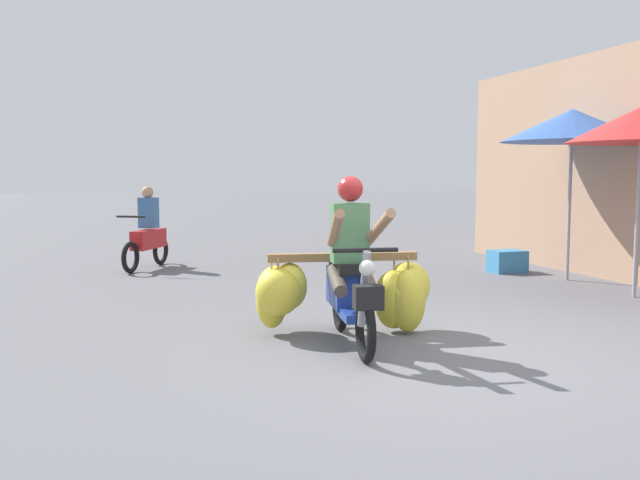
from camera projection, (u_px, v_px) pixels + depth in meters
ground_plane at (445, 362)px, 5.79m from camera, size 120.00×120.00×0.00m
motorbike_main_loaded at (345, 287)px, 6.67m from camera, size 1.85×1.93×1.58m
motorbike_distant_ahead_left at (148, 235)px, 11.57m from camera, size 0.91×1.45×1.40m
market_umbrella_near_shop at (572, 125)px, 10.09m from camera, size 2.10×2.10×2.57m
produce_crate at (507, 261)px, 11.15m from camera, size 0.56×0.40×0.36m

